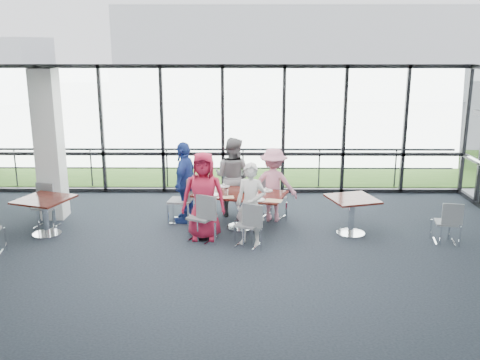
{
  "coord_description": "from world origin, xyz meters",
  "views": [
    {
      "loc": [
        0.53,
        -8.1,
        3.72
      ],
      "look_at": [
        0.45,
        2.01,
        1.1
      ],
      "focal_mm": 40.0,
      "sensor_mm": 36.0,
      "label": 1
    }
  ],
  "objects_px": {
    "main_table": "(240,199)",
    "chair_spare_r": "(446,223)",
    "chair_main_fr": "(274,198)",
    "side_table_left": "(44,204)",
    "diner_near_left": "(204,196)",
    "diner_end": "(185,182)",
    "diner_far_right": "(273,185)",
    "chair_main_nr": "(248,225)",
    "diner_far_left": "(232,177)",
    "structural_column": "(49,145)",
    "diner_near_right": "(251,205)",
    "chair_main_nl": "(202,217)",
    "chair_spare_lb": "(46,207)",
    "chair_main_end": "(180,201)",
    "side_table_right": "(352,204)",
    "chair_main_fl": "(233,194)"
  },
  "relations": [
    {
      "from": "main_table",
      "to": "chair_spare_r",
      "type": "relative_size",
      "value": 2.49
    },
    {
      "from": "main_table",
      "to": "chair_main_fr",
      "type": "xyz_separation_m",
      "value": [
        0.73,
        0.69,
        -0.18
      ]
    },
    {
      "from": "side_table_left",
      "to": "diner_near_left",
      "type": "height_order",
      "value": "diner_near_left"
    },
    {
      "from": "main_table",
      "to": "diner_end",
      "type": "distance_m",
      "value": 1.27
    },
    {
      "from": "diner_far_right",
      "to": "chair_main_nr",
      "type": "height_order",
      "value": "diner_far_right"
    },
    {
      "from": "chair_main_fr",
      "to": "diner_far_left",
      "type": "bearing_deg",
      "value": 21.21
    },
    {
      "from": "diner_far_right",
      "to": "diner_far_left",
      "type": "bearing_deg",
      "value": -9.25
    },
    {
      "from": "diner_far_right",
      "to": "chair_main_fr",
      "type": "height_order",
      "value": "diner_far_right"
    },
    {
      "from": "structural_column",
      "to": "diner_near_right",
      "type": "height_order",
      "value": "structural_column"
    },
    {
      "from": "structural_column",
      "to": "chair_main_nr",
      "type": "relative_size",
      "value": 3.79
    },
    {
      "from": "diner_near_left",
      "to": "chair_main_nl",
      "type": "bearing_deg",
      "value": -104.28
    },
    {
      "from": "side_table_left",
      "to": "chair_spare_lb",
      "type": "bearing_deg",
      "value": 109.3
    },
    {
      "from": "main_table",
      "to": "chair_main_nr",
      "type": "relative_size",
      "value": 2.38
    },
    {
      "from": "diner_near_right",
      "to": "chair_main_fr",
      "type": "bearing_deg",
      "value": 91.37
    },
    {
      "from": "main_table",
      "to": "diner_far_left",
      "type": "height_order",
      "value": "diner_far_left"
    },
    {
      "from": "side_table_left",
      "to": "chair_spare_r",
      "type": "bearing_deg",
      "value": -2.79
    },
    {
      "from": "chair_main_nr",
      "to": "diner_far_right",
      "type": "bearing_deg",
      "value": 95.85
    },
    {
      "from": "diner_far_right",
      "to": "chair_spare_r",
      "type": "bearing_deg",
      "value": 170.4
    },
    {
      "from": "diner_near_left",
      "to": "chair_main_end",
      "type": "distance_m",
      "value": 1.19
    },
    {
      "from": "chair_spare_lb",
      "to": "diner_end",
      "type": "bearing_deg",
      "value": -155.5
    },
    {
      "from": "structural_column",
      "to": "diner_far_left",
      "type": "height_order",
      "value": "structural_column"
    },
    {
      "from": "side_table_right",
      "to": "diner_far_right",
      "type": "relative_size",
      "value": 0.68
    },
    {
      "from": "diner_near_right",
      "to": "chair_main_end",
      "type": "bearing_deg",
      "value": 158.2
    },
    {
      "from": "side_table_left",
      "to": "chair_main_nl",
      "type": "xyz_separation_m",
      "value": [
        3.11,
        -0.28,
        -0.18
      ]
    },
    {
      "from": "chair_spare_lb",
      "to": "diner_far_right",
      "type": "bearing_deg",
      "value": -158.16
    },
    {
      "from": "chair_spare_lb",
      "to": "main_table",
      "type": "bearing_deg",
      "value": -164.43
    },
    {
      "from": "main_table",
      "to": "side_table_left",
      "type": "distance_m",
      "value": 3.86
    },
    {
      "from": "main_table",
      "to": "chair_main_nl",
      "type": "relative_size",
      "value": 2.17
    },
    {
      "from": "diner_far_left",
      "to": "chair_main_fr",
      "type": "height_order",
      "value": "diner_far_left"
    },
    {
      "from": "diner_far_right",
      "to": "diner_end",
      "type": "height_order",
      "value": "diner_end"
    },
    {
      "from": "side_table_left",
      "to": "chair_main_fr",
      "type": "distance_m",
      "value": 4.7
    },
    {
      "from": "structural_column",
      "to": "chair_main_end",
      "type": "distance_m",
      "value": 3.02
    },
    {
      "from": "chair_spare_r",
      "to": "chair_main_fl",
      "type": "bearing_deg",
      "value": 168.01
    },
    {
      "from": "chair_spare_lb",
      "to": "side_table_left",
      "type": "bearing_deg",
      "value": 125.23
    },
    {
      "from": "diner_far_right",
      "to": "chair_main_nl",
      "type": "relative_size",
      "value": 1.7
    },
    {
      "from": "chair_main_nl",
      "to": "main_table",
      "type": "bearing_deg",
      "value": 72.98
    },
    {
      "from": "diner_near_left",
      "to": "chair_main_fl",
      "type": "height_order",
      "value": "diner_near_left"
    },
    {
      "from": "chair_main_nr",
      "to": "chair_main_fl",
      "type": "xyz_separation_m",
      "value": [
        -0.32,
        1.94,
        0.04
      ]
    },
    {
      "from": "chair_main_nl",
      "to": "diner_far_left",
      "type": "bearing_deg",
      "value": 99.56
    },
    {
      "from": "side_table_right",
      "to": "chair_main_end",
      "type": "xyz_separation_m",
      "value": [
        -3.48,
        0.72,
        -0.16
      ]
    },
    {
      "from": "diner_far_right",
      "to": "chair_main_fl",
      "type": "height_order",
      "value": "diner_far_right"
    },
    {
      "from": "diner_near_left",
      "to": "chair_main_fr",
      "type": "bearing_deg",
      "value": 45.14
    },
    {
      "from": "structural_column",
      "to": "chair_main_nr",
      "type": "distance_m",
      "value": 4.68
    },
    {
      "from": "structural_column",
      "to": "diner_end",
      "type": "height_order",
      "value": "structural_column"
    },
    {
      "from": "structural_column",
      "to": "diner_end",
      "type": "bearing_deg",
      "value": -4.74
    },
    {
      "from": "structural_column",
      "to": "chair_spare_r",
      "type": "xyz_separation_m",
      "value": [
        7.96,
        -1.49,
        -1.2
      ]
    },
    {
      "from": "side_table_left",
      "to": "diner_near_left",
      "type": "relative_size",
      "value": 0.69
    },
    {
      "from": "diner_near_left",
      "to": "diner_near_right",
      "type": "bearing_deg",
      "value": -16.38
    },
    {
      "from": "diner_far_left",
      "to": "chair_main_fl",
      "type": "relative_size",
      "value": 1.88
    },
    {
      "from": "diner_near_right",
      "to": "diner_far_right",
      "type": "height_order",
      "value": "same"
    }
  ]
}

